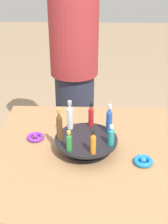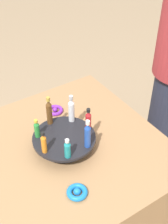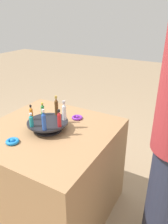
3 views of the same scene
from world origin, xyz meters
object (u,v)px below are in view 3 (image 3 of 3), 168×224
(bottle_orange, at_px, (31,113))
(ribbon_bow_blue, at_px, (12,141))
(bottle_red, at_px, (59,119))
(ribbon_bow_purple, at_px, (77,118))
(bottle_teal, at_px, (31,120))
(bottle_brown, at_px, (56,106))
(bottle_blue, at_px, (44,121))
(bottle_green, at_px, (43,109))
(bottle_clear, at_px, (64,111))
(display_stand, at_px, (48,124))

(bottle_orange, xyz_separation_m, ribbon_bow_blue, (-0.02, 0.20, -0.10))
(bottle_red, bearing_deg, ribbon_bow_purple, -84.18)
(bottle_red, distance_m, bottle_teal, 0.17)
(bottle_brown, xyz_separation_m, bottle_orange, (0.10, 0.14, -0.02))
(bottle_blue, xyz_separation_m, bottle_orange, (0.16, -0.07, -0.01))
(bottle_green, height_order, ribbon_bow_purple, bottle_green)
(bottle_red, bearing_deg, bottle_teal, 28.77)
(bottle_clear, distance_m, ribbon_bow_blue, 0.36)
(ribbon_bow_purple, bearing_deg, bottle_orange, 54.29)
(bottle_clear, distance_m, bottle_brown, 0.10)
(bottle_orange, bearing_deg, ribbon_bow_purple, -125.71)
(bottle_blue, xyz_separation_m, bottle_brown, (0.06, -0.21, 0.00))
(bottle_clear, distance_m, bottle_orange, 0.21)
(bottle_clear, distance_m, bottle_green, 0.17)
(bottle_brown, bearing_deg, ribbon_bow_purple, -125.94)
(ribbon_bow_blue, bearing_deg, bottle_red, -131.85)
(bottle_green, relative_size, ribbon_bow_blue, 1.12)
(bottle_teal, bearing_deg, ribbon_bow_purple, -110.56)
(display_stand, xyz_separation_m, bottle_blue, (-0.05, 0.10, 0.08))
(bottle_red, distance_m, bottle_orange, 0.21)
(bottle_blue, distance_m, bottle_red, 0.10)
(bottle_brown, bearing_deg, bottle_blue, 105.92)
(bottle_blue, bearing_deg, ribbon_bow_purple, -95.19)
(bottle_green, bearing_deg, bottle_red, 157.35)
(bottle_blue, xyz_separation_m, ribbon_bow_blue, (0.14, 0.14, -0.11))
(bottle_green, bearing_deg, bottle_clear, -176.94)
(bottle_orange, bearing_deg, bottle_red, -176.94)
(display_stand, height_order, bottle_blue, bottle_blue)
(bottle_blue, bearing_deg, display_stand, -61.23)
(bottle_red, relative_size, bottle_clear, 0.85)
(bottle_red, relative_size, bottle_teal, 1.28)
(bottle_green, height_order, bottle_orange, bottle_orange)
(bottle_brown, distance_m, bottle_teal, 0.22)
(bottle_red, bearing_deg, bottle_clear, -74.08)
(bottle_clear, height_order, bottle_orange, bottle_clear)
(bottle_green, xyz_separation_m, bottle_orange, (0.02, 0.09, 0.01))
(display_stand, xyz_separation_m, bottle_brown, (0.01, -0.11, 0.09))
(ribbon_bow_blue, bearing_deg, bottle_clear, -118.40)
(bottle_blue, distance_m, bottle_teal, 0.10)
(bottle_brown, height_order, ribbon_bow_blue, bottle_brown)
(display_stand, relative_size, bottle_brown, 1.91)
(bottle_blue, distance_m, ribbon_bow_blue, 0.22)
(bottle_red, xyz_separation_m, ribbon_bow_purple, (0.03, -0.25, -0.10))
(bottle_blue, distance_m, bottle_clear, 0.17)
(bottle_green, relative_size, bottle_teal, 1.00)
(bottle_brown, bearing_deg, bottle_red, 131.63)
(bottle_clear, xyz_separation_m, bottle_brown, (0.09, -0.04, 0.00))
(bottle_red, distance_m, ribbon_bow_purple, 0.27)
(bottle_blue, bearing_deg, bottle_teal, 3.06)
(bottle_teal, distance_m, ribbon_bow_purple, 0.37)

